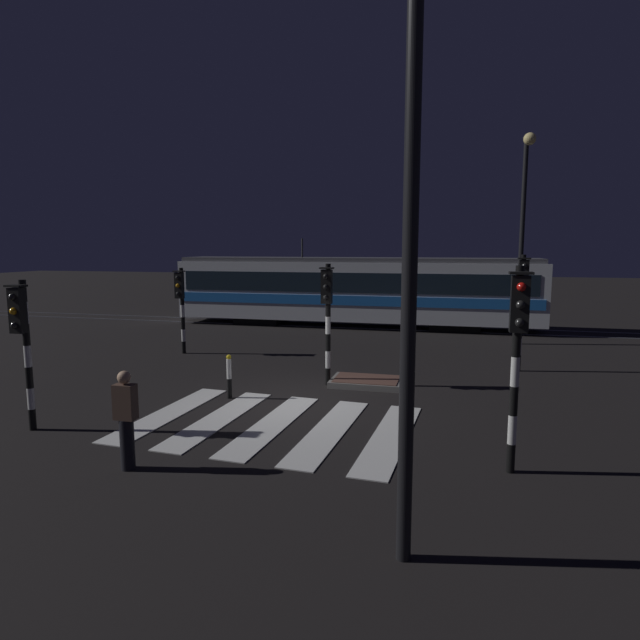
# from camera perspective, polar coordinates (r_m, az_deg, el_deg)

# --- Properties ---
(ground_plane) EXTENTS (120.00, 120.00, 0.00)m
(ground_plane) POSITION_cam_1_polar(r_m,az_deg,el_deg) (13.19, -2.68, -8.76)
(ground_plane) COLOR black
(rail_near) EXTENTS (80.00, 0.12, 0.03)m
(rail_near) POSITION_cam_1_polar(r_m,az_deg,el_deg) (24.76, 5.35, -0.93)
(rail_near) COLOR #59595E
(rail_near) RESTS_ON ground
(rail_far) EXTENTS (80.00, 0.12, 0.03)m
(rail_far) POSITION_cam_1_polar(r_m,az_deg,el_deg) (26.17, 5.82, -0.47)
(rail_far) COLOR #59595E
(rail_far) RESTS_ON ground
(crosswalk_zebra) EXTENTS (6.02, 4.54, 0.02)m
(crosswalk_zebra) POSITION_cam_1_polar(r_m,az_deg,el_deg) (11.67, -5.08, -10.97)
(crosswalk_zebra) COLOR silver
(crosswalk_zebra) RESTS_ON ground
(traffic_island) EXTENTS (1.93, 1.30, 0.18)m
(traffic_island) POSITION_cam_1_polar(r_m,az_deg,el_deg) (14.85, 4.97, -6.54)
(traffic_island) COLOR slate
(traffic_island) RESTS_ON ground
(traffic_light_median_centre) EXTENTS (0.36, 0.42, 3.31)m
(traffic_light_median_centre) POSITION_cam_1_polar(r_m,az_deg,el_deg) (14.32, 0.78, 1.49)
(traffic_light_median_centre) COLOR black
(traffic_light_median_centre) RESTS_ON ground
(traffic_light_corner_far_left) EXTENTS (0.36, 0.42, 3.03)m
(traffic_light_corner_far_left) POSITION_cam_1_polar(r_m,az_deg,el_deg) (19.33, -14.57, 2.31)
(traffic_light_corner_far_left) COLOR black
(traffic_light_corner_far_left) RESTS_ON ground
(traffic_light_corner_near_left) EXTENTS (0.36, 0.42, 3.10)m
(traffic_light_corner_near_left) POSITION_cam_1_polar(r_m,az_deg,el_deg) (12.28, -29.07, -1.20)
(traffic_light_corner_near_left) COLOR black
(traffic_light_corner_near_left) RESTS_ON ground
(traffic_light_corner_near_right) EXTENTS (0.36, 0.42, 3.46)m
(traffic_light_corner_near_right) POSITION_cam_1_polar(r_m,az_deg,el_deg) (9.19, 20.23, -1.93)
(traffic_light_corner_near_right) COLOR black
(traffic_light_corner_near_right) RESTS_ON ground
(traffic_light_corner_far_right) EXTENTS (0.36, 0.42, 3.53)m
(traffic_light_corner_far_right) POSITION_cam_1_polar(r_m,az_deg,el_deg) (17.05, 20.68, 2.48)
(traffic_light_corner_far_right) COLOR black
(traffic_light_corner_far_right) RESTS_ON ground
(street_lamp_near_kerb) EXTENTS (0.44, 1.21, 7.74)m
(street_lamp_near_kerb) POSITION_cam_1_polar(r_m,az_deg,el_deg) (6.01, 9.62, 18.27)
(street_lamp_near_kerb) COLOR black
(street_lamp_near_kerb) RESTS_ON ground
(street_lamp_trackside_right) EXTENTS (0.44, 1.21, 7.77)m
(street_lamp_trackside_right) POSITION_cam_1_polar(r_m,az_deg,el_deg) (21.74, 20.82, 10.24)
(street_lamp_trackside_right) COLOR black
(street_lamp_trackside_right) RESTS_ON ground
(tram) EXTENTS (17.11, 2.58, 4.15)m
(tram) POSITION_cam_1_polar(r_m,az_deg,el_deg) (25.41, 3.64, 3.25)
(tram) COLOR silver
(tram) RESTS_ON ground
(pedestrian_waiting_at_kerb) EXTENTS (0.36, 0.24, 1.71)m
(pedestrian_waiting_at_kerb) POSITION_cam_1_polar(r_m,az_deg,el_deg) (9.74, -19.91, -9.89)
(pedestrian_waiting_at_kerb) COLOR black
(pedestrian_waiting_at_kerb) RESTS_ON ground
(bollard_island_edge) EXTENTS (0.12, 0.12, 1.11)m
(bollard_island_edge) POSITION_cam_1_polar(r_m,az_deg,el_deg) (13.59, -9.63, -5.93)
(bollard_island_edge) COLOR black
(bollard_island_edge) RESTS_ON ground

